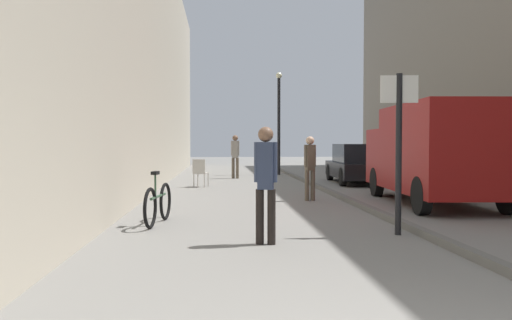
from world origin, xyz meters
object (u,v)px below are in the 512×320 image
object	(u,v)px
parked_car	(358,164)
cafe_chair_near_window	(200,171)
pedestrian_far_crossing	(310,164)
lamp_post	(279,116)
pedestrian_mid_block	(235,153)
bicycle_leaning	(158,203)
delivery_van	(434,152)
pedestrian_main_foreground	(266,177)
street_sign_post	(399,139)

from	to	relation	value
parked_car	cafe_chair_near_window	size ratio (longest dim) A/B	4.57
pedestrian_far_crossing	lamp_post	world-z (taller)	lamp_post
pedestrian_mid_block	pedestrian_far_crossing	size ratio (longest dim) A/B	1.10
parked_car	bicycle_leaning	xyz separation A→B (m)	(-6.26, -9.26, -0.33)
pedestrian_mid_block	pedestrian_far_crossing	world-z (taller)	pedestrian_mid_block
pedestrian_mid_block	bicycle_leaning	bearing A→B (deg)	-81.81
pedestrian_mid_block	delivery_van	world-z (taller)	delivery_van
pedestrian_mid_block	cafe_chair_near_window	world-z (taller)	pedestrian_mid_block
delivery_van	parked_car	distance (m)	6.68
lamp_post	bicycle_leaning	bearing A→B (deg)	-105.18
pedestrian_mid_block	delivery_van	distance (m)	10.46
delivery_van	lamp_post	size ratio (longest dim) A/B	1.15
bicycle_leaning	delivery_van	bearing A→B (deg)	30.76
pedestrian_main_foreground	street_sign_post	xyz separation A→B (m)	(2.21, 0.62, 0.55)
cafe_chair_near_window	delivery_van	bearing A→B (deg)	-23.43
pedestrian_main_foreground	street_sign_post	bearing A→B (deg)	-152.10
lamp_post	bicycle_leaning	world-z (taller)	lamp_post
lamp_post	pedestrian_far_crossing	bearing A→B (deg)	-92.33
pedestrian_main_foreground	bicycle_leaning	distance (m)	2.76
pedestrian_main_foreground	street_sign_post	size ratio (longest dim) A/B	0.66
pedestrian_mid_block	bicycle_leaning	distance (m)	12.19
pedestrian_main_foreground	parked_car	distance (m)	12.11
pedestrian_far_crossing	pedestrian_mid_block	bearing A→B (deg)	84.88
delivery_van	bicycle_leaning	xyz separation A→B (m)	(-6.29, -2.60, -0.90)
street_sign_post	bicycle_leaning	xyz separation A→B (m)	(-4.00, 1.38, -1.16)
pedestrian_main_foreground	bicycle_leaning	world-z (taller)	pedestrian_main_foreground
pedestrian_main_foreground	pedestrian_far_crossing	bearing A→B (deg)	-94.28
pedestrian_far_crossing	bicycle_leaning	distance (m)	5.03
pedestrian_main_foreground	delivery_van	size ratio (longest dim) A/B	0.31
bicycle_leaning	pedestrian_main_foreground	bearing A→B (deg)	-39.81
parked_car	pedestrian_main_foreground	bearing A→B (deg)	-108.32
delivery_van	street_sign_post	bearing A→B (deg)	-116.44
delivery_van	street_sign_post	xyz separation A→B (m)	(-2.29, -3.98, 0.27)
pedestrian_mid_block	parked_car	distance (m)	5.28
street_sign_post	lamp_post	distance (m)	15.74
street_sign_post	cafe_chair_near_window	bearing A→B (deg)	-63.23
pedestrian_far_crossing	pedestrian_main_foreground	bearing A→B (deg)	-122.72
delivery_van	pedestrian_main_foreground	bearing A→B (deg)	-130.87
delivery_van	cafe_chair_near_window	world-z (taller)	delivery_van
cafe_chair_near_window	street_sign_post	bearing A→B (deg)	-50.36
pedestrian_mid_block	delivery_van	xyz separation A→B (m)	(4.51, -9.44, 0.23)
bicycle_leaning	pedestrian_far_crossing	bearing A→B (deg)	54.68
lamp_post	parked_car	bearing A→B (deg)	-64.86
delivery_van	lamp_post	bearing A→B (deg)	105.08
pedestrian_far_crossing	lamp_post	distance (m)	10.85
street_sign_post	pedestrian_far_crossing	bearing A→B (deg)	-77.81
parked_car	cafe_chair_near_window	distance (m)	5.95
cafe_chair_near_window	parked_car	bearing A→B (deg)	32.24
pedestrian_mid_block	pedestrian_far_crossing	xyz separation A→B (m)	(1.67, -8.42, -0.09)
pedestrian_far_crossing	street_sign_post	bearing A→B (deg)	-99.99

